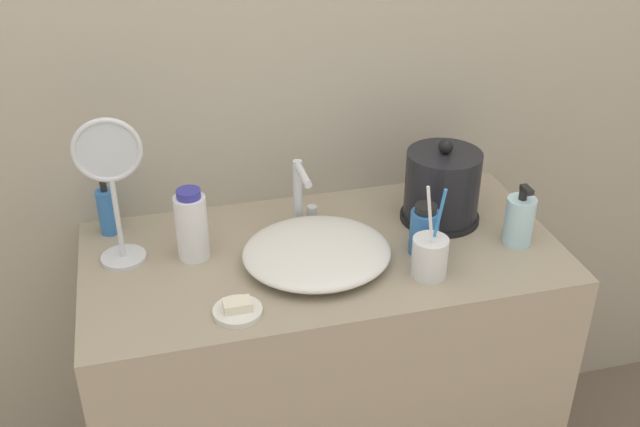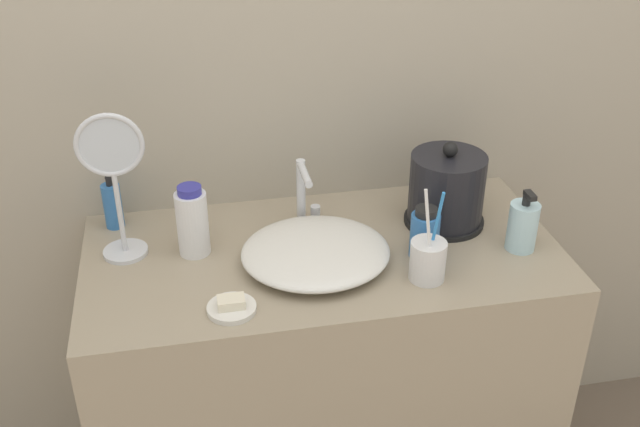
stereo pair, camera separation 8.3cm
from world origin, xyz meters
The scene contains 12 objects.
wall_back centered at (0.00, 0.56, 1.30)m, with size 6.00×0.04×2.60m.
vanity_counter centered at (0.00, 0.27, 0.42)m, with size 1.09×0.54×0.83m.
sink_basin centered at (-0.03, 0.23, 0.86)m, with size 0.33×0.31×0.06m.
faucet centered at (-0.02, 0.40, 0.92)m, with size 0.06×0.12×0.17m.
electric_kettle centered at (0.32, 0.34, 0.91)m, with size 0.19×0.19×0.21m.
toothbrush_cup centered at (0.20, 0.12, 0.88)m, with size 0.08×0.08×0.22m.
lotion_bottle centered at (0.45, 0.19, 0.89)m, with size 0.07×0.07×0.15m.
shampoo_bottle centered at (-0.29, 0.32, 0.91)m, with size 0.07×0.07×0.17m.
mouthwash_bottle centered at (0.22, 0.21, 0.89)m, with size 0.07×0.07×0.12m.
hand_cream_bottle centered at (-0.47, 0.48, 0.89)m, with size 0.04×0.04×0.16m.
soap_dish centered at (-0.23, 0.09, 0.84)m, with size 0.10×0.10×0.03m.
vanity_mirror centered at (-0.45, 0.35, 1.03)m, with size 0.15×0.10×0.34m.
Camera 1 is at (-0.37, -1.13, 1.76)m, focal length 42.00 mm.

